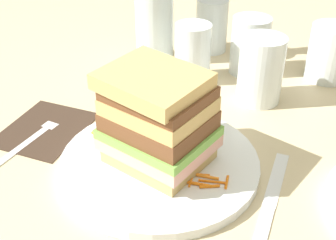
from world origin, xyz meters
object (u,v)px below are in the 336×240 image
empty_tumbler_0 (331,52)px  empty_tumbler_2 (193,53)px  empty_tumbler_1 (250,46)px  empty_tumbler_3 (212,25)px  fork (35,134)px  juice_glass (260,72)px  sandwich (157,119)px  napkin_dark (46,128)px  knife (269,207)px  main_plate (158,163)px

empty_tumbler_0 → empty_tumbler_2: size_ratio=0.95×
empty_tumbler_1 → empty_tumbler_3: (-0.09, 0.06, 0.00)m
fork → juice_glass: bearing=42.4°
sandwich → empty_tumbler_3: size_ratio=1.40×
empty_tumbler_3 → empty_tumbler_1: bearing=-33.8°
fork → empty_tumbler_0: (0.34, 0.36, 0.04)m
napkin_dark → empty_tumbler_2: 0.27m
knife → fork: bearing=179.4°
sandwich → fork: (-0.18, -0.01, -0.07)m
sandwich → juice_glass: (0.07, 0.22, -0.02)m
empty_tumbler_3 → empty_tumbler_0: bearing=-6.7°
juice_glass → empty_tumbler_2: size_ratio=1.07×
juice_glass → empty_tumbler_0: 0.15m
empty_tumbler_1 → knife: bearing=-69.8°
main_plate → fork: size_ratio=1.50×
sandwich → fork: size_ratio=0.84×
napkin_dark → empty_tumbler_0: 0.48m
empty_tumbler_2 → empty_tumbler_3: 0.13m
fork → knife: fork is taller
empty_tumbler_0 → knife: bearing=-91.7°
napkin_dark → knife: 0.33m
sandwich → empty_tumbler_1: bearing=85.0°
knife → empty_tumbler_2: 0.33m
napkin_dark → empty_tumbler_3: bearing=72.0°
empty_tumbler_2 → napkin_dark: bearing=-119.6°
main_plate → knife: size_ratio=1.25×
sandwich → empty_tumbler_3: bearing=100.0°
sandwich → empty_tumbler_1: 0.31m
main_plate → empty_tumbler_3: empty_tumbler_3 is taller
juice_glass → empty_tumbler_1: 0.10m
fork → empty_tumbler_2: 0.29m
fork → main_plate: bearing=3.5°
fork → empty_tumbler_1: (0.21, 0.32, 0.04)m
sandwich → juice_glass: 0.23m
main_plate → sandwich: (-0.00, -0.00, 0.07)m
empty_tumbler_0 → empty_tumbler_2: 0.23m
empty_tumbler_0 → empty_tumbler_1: size_ratio=0.94×
empty_tumbler_3 → main_plate: bearing=-79.9°
fork → empty_tumbler_3: (0.12, 0.38, 0.05)m
sandwich → napkin_dark: 0.20m
juice_glass → napkin_dark: bearing=-140.4°
main_plate → sandwich: bearing=-138.0°
empty_tumbler_0 → empty_tumbler_2: empty_tumbler_2 is taller
fork → empty_tumbler_3: bearing=72.8°
main_plate → sandwich: 0.07m
napkin_dark → empty_tumbler_0: bearing=44.5°
empty_tumbler_1 → empty_tumbler_2: (-0.08, -0.07, -0.00)m
empty_tumbler_1 → fork: bearing=-123.3°
napkin_dark → fork: (-0.00, -0.02, 0.00)m
main_plate → juice_glass: bearing=72.6°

